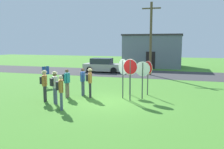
{
  "coord_description": "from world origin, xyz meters",
  "views": [
    {
      "loc": [
        3.84,
        -12.14,
        3.28
      ],
      "look_at": [
        -0.24,
        1.53,
        1.3
      ],
      "focal_mm": 37.85,
      "sensor_mm": 36.0,
      "label": 1
    }
  ],
  "objects_px": {
    "stop_sign_tallest": "(130,73)",
    "person_near_signs": "(90,81)",
    "person_in_blue": "(55,85)",
    "utility_pole": "(151,37)",
    "stop_sign_far_back": "(123,71)",
    "person_in_teal": "(83,80)",
    "person_on_left": "(67,81)",
    "stop_sign_leaning_left": "(148,72)",
    "stop_sign_nearest": "(130,72)",
    "stop_sign_leaning_right": "(143,73)",
    "person_with_sunhat": "(61,90)",
    "person_in_dark_shirt": "(44,83)",
    "parked_car_on_street": "(103,66)",
    "info_panel_leftmost": "(46,73)"
  },
  "relations": [
    {
      "from": "stop_sign_far_back",
      "to": "stop_sign_tallest",
      "type": "height_order",
      "value": "stop_sign_far_back"
    },
    {
      "from": "utility_pole",
      "to": "person_on_left",
      "type": "xyz_separation_m",
      "value": [
        -3.46,
        -11.09,
        -2.74
      ]
    },
    {
      "from": "stop_sign_leaning_right",
      "to": "person_with_sunhat",
      "type": "bearing_deg",
      "value": -135.33
    },
    {
      "from": "parked_car_on_street",
      "to": "utility_pole",
      "type": "bearing_deg",
      "value": -9.54
    },
    {
      "from": "stop_sign_far_back",
      "to": "person_in_teal",
      "type": "distance_m",
      "value": 2.62
    },
    {
      "from": "stop_sign_leaning_left",
      "to": "info_panel_leftmost",
      "type": "relative_size",
      "value": 1.42
    },
    {
      "from": "parked_car_on_street",
      "to": "person_in_teal",
      "type": "distance_m",
      "value": 11.48
    },
    {
      "from": "stop_sign_nearest",
      "to": "stop_sign_leaning_left",
      "type": "height_order",
      "value": "stop_sign_nearest"
    },
    {
      "from": "person_in_blue",
      "to": "person_near_signs",
      "type": "distance_m",
      "value": 2.27
    },
    {
      "from": "person_on_left",
      "to": "person_in_teal",
      "type": "bearing_deg",
      "value": 47.45
    },
    {
      "from": "person_with_sunhat",
      "to": "info_panel_leftmost",
      "type": "relative_size",
      "value": 1.13
    },
    {
      "from": "person_with_sunhat",
      "to": "utility_pole",
      "type": "bearing_deg",
      "value": 79.45
    },
    {
      "from": "stop_sign_tallest",
      "to": "person_in_blue",
      "type": "height_order",
      "value": "stop_sign_tallest"
    },
    {
      "from": "person_in_blue",
      "to": "utility_pole",
      "type": "bearing_deg",
      "value": 75.09
    },
    {
      "from": "person_with_sunhat",
      "to": "person_on_left",
      "type": "bearing_deg",
      "value": 111.04
    },
    {
      "from": "stop_sign_leaning_left",
      "to": "stop_sign_leaning_right",
      "type": "bearing_deg",
      "value": -98.35
    },
    {
      "from": "person_in_teal",
      "to": "stop_sign_far_back",
      "type": "bearing_deg",
      "value": -1.17
    },
    {
      "from": "stop_sign_nearest",
      "to": "person_on_left",
      "type": "xyz_separation_m",
      "value": [
        -3.76,
        -0.32,
        -0.64
      ]
    },
    {
      "from": "person_in_blue",
      "to": "stop_sign_far_back",
      "type": "bearing_deg",
      "value": 35.61
    },
    {
      "from": "stop_sign_tallest",
      "to": "person_in_teal",
      "type": "distance_m",
      "value": 2.93
    },
    {
      "from": "person_in_blue",
      "to": "person_in_teal",
      "type": "height_order",
      "value": "person_in_blue"
    },
    {
      "from": "utility_pole",
      "to": "parked_car_on_street",
      "type": "xyz_separation_m",
      "value": [
        -5.23,
        0.88,
        -3.03
      ]
    },
    {
      "from": "stop_sign_leaning_left",
      "to": "person_in_teal",
      "type": "relative_size",
      "value": 1.26
    },
    {
      "from": "person_near_signs",
      "to": "stop_sign_leaning_left",
      "type": "bearing_deg",
      "value": 26.91
    },
    {
      "from": "stop_sign_tallest",
      "to": "person_with_sunhat",
      "type": "relative_size",
      "value": 1.18
    },
    {
      "from": "utility_pole",
      "to": "stop_sign_far_back",
      "type": "height_order",
      "value": "utility_pole"
    },
    {
      "from": "stop_sign_far_back",
      "to": "person_in_teal",
      "type": "relative_size",
      "value": 1.37
    },
    {
      "from": "stop_sign_leaning_left",
      "to": "stop_sign_nearest",
      "type": "bearing_deg",
      "value": -113.98
    },
    {
      "from": "stop_sign_far_back",
      "to": "stop_sign_leaning_left",
      "type": "bearing_deg",
      "value": 45.46
    },
    {
      "from": "stop_sign_nearest",
      "to": "stop_sign_leaning_left",
      "type": "xyz_separation_m",
      "value": [
        0.74,
        1.67,
        -0.16
      ]
    },
    {
      "from": "person_in_blue",
      "to": "person_in_dark_shirt",
      "type": "bearing_deg",
      "value": 158.6
    },
    {
      "from": "stop_sign_tallest",
      "to": "person_in_dark_shirt",
      "type": "relative_size",
      "value": 1.14
    },
    {
      "from": "stop_sign_far_back",
      "to": "info_panel_leftmost",
      "type": "bearing_deg",
      "value": 162.98
    },
    {
      "from": "stop_sign_leaning_right",
      "to": "person_with_sunhat",
      "type": "height_order",
      "value": "stop_sign_leaning_right"
    },
    {
      "from": "stop_sign_leaning_right",
      "to": "person_with_sunhat",
      "type": "xyz_separation_m",
      "value": [
        -3.41,
        -3.37,
        -0.51
      ]
    },
    {
      "from": "parked_car_on_street",
      "to": "person_in_dark_shirt",
      "type": "height_order",
      "value": "person_in_dark_shirt"
    },
    {
      "from": "person_in_teal",
      "to": "stop_sign_leaning_right",
      "type": "bearing_deg",
      "value": 2.7
    },
    {
      "from": "stop_sign_leaning_right",
      "to": "stop_sign_tallest",
      "type": "bearing_deg",
      "value": 137.7
    },
    {
      "from": "stop_sign_leaning_right",
      "to": "info_panel_leftmost",
      "type": "distance_m",
      "value": 7.64
    },
    {
      "from": "person_in_dark_shirt",
      "to": "person_with_sunhat",
      "type": "distance_m",
      "value": 2.07
    },
    {
      "from": "stop_sign_nearest",
      "to": "person_in_blue",
      "type": "bearing_deg",
      "value": -153.05
    },
    {
      "from": "person_in_teal",
      "to": "person_with_sunhat",
      "type": "height_order",
      "value": "same"
    },
    {
      "from": "stop_sign_tallest",
      "to": "person_near_signs",
      "type": "relative_size",
      "value": 1.14
    },
    {
      "from": "parked_car_on_street",
      "to": "person_near_signs",
      "type": "height_order",
      "value": "person_near_signs"
    },
    {
      "from": "stop_sign_nearest",
      "to": "person_with_sunhat",
      "type": "bearing_deg",
      "value": -135.68
    },
    {
      "from": "person_near_signs",
      "to": "person_with_sunhat",
      "type": "bearing_deg",
      "value": -97.61
    },
    {
      "from": "stop_sign_nearest",
      "to": "person_near_signs",
      "type": "bearing_deg",
      "value": 178.76
    },
    {
      "from": "utility_pole",
      "to": "stop_sign_far_back",
      "type": "bearing_deg",
      "value": -91.18
    },
    {
      "from": "person_with_sunhat",
      "to": "person_near_signs",
      "type": "distance_m",
      "value": 2.83
    },
    {
      "from": "person_near_signs",
      "to": "stop_sign_tallest",
      "type": "bearing_deg",
      "value": 33.62
    }
  ]
}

